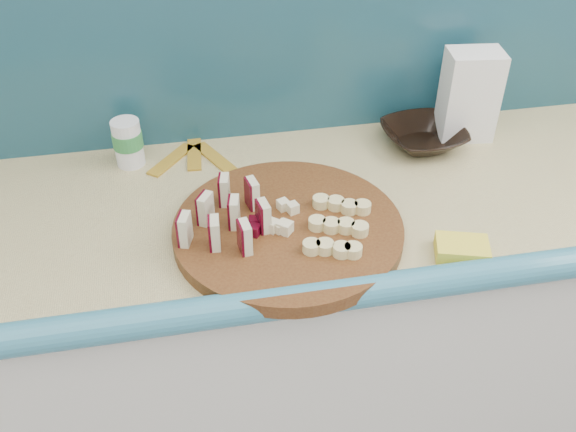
{
  "coord_description": "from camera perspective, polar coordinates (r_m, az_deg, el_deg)",
  "views": [
    {
      "loc": [
        0.0,
        0.42,
        1.71
      ],
      "look_at": [
        0.19,
        1.38,
        0.96
      ],
      "focal_mm": 40.0,
      "sensor_mm": 36.0,
      "label": 1
    }
  ],
  "objects": [
    {
      "name": "banana_peel",
      "position": [
        1.51,
        -8.4,
        5.23
      ],
      "size": [
        0.2,
        0.17,
        0.01
      ],
      "rotation": [
        0.0,
        0.0,
        -0.24
      ],
      "color": "gold",
      "rests_on": "kitchen_counter"
    },
    {
      "name": "brown_bowl",
      "position": [
        1.56,
        11.94,
        6.94
      ],
      "size": [
        0.21,
        0.21,
        0.05
      ],
      "primitive_type": "imported",
      "rotation": [
        0.0,
        0.0,
        0.12
      ],
      "color": "black",
      "rests_on": "kitchen_counter"
    },
    {
      "name": "banana_slices",
      "position": [
        1.23,
        4.43,
        -0.9
      ],
      "size": [
        0.16,
        0.19,
        0.02
      ],
      "color": "#E2D28A",
      "rests_on": "cutting_board"
    },
    {
      "name": "cutting_board",
      "position": [
        1.26,
        0.0,
        -1.23
      ],
      "size": [
        0.59,
        0.59,
        0.03
      ],
      "primitive_type": "cylinder",
      "rotation": [
        0.0,
        0.0,
        -0.38
      ],
      "color": "#44220E",
      "rests_on": "kitchen_counter"
    },
    {
      "name": "backsplash",
      "position": [
        1.48,
        -6.54,
        15.5
      ],
      "size": [
        2.2,
        0.02,
        0.5
      ],
      "primitive_type": "cube",
      "color": "teal",
      "rests_on": "kitchen_counter"
    },
    {
      "name": "canister",
      "position": [
        1.49,
        -14.05,
        6.41
      ],
      "size": [
        0.07,
        0.07,
        0.11
      ],
      "rotation": [
        0.0,
        0.0,
        -0.36
      ],
      "color": "white",
      "rests_on": "kitchen_counter"
    },
    {
      "name": "sponge",
      "position": [
        1.25,
        15.2,
        -2.86
      ],
      "size": [
        0.11,
        0.09,
        0.03
      ],
      "primitive_type": "cube",
      "rotation": [
        0.0,
        0.0,
        -0.3
      ],
      "color": "yellow",
      "rests_on": "kitchen_counter"
    },
    {
      "name": "kitchen_counter",
      "position": [
        1.66,
        -3.81,
        -11.65
      ],
      "size": [
        2.2,
        0.63,
        0.91
      ],
      "color": "silver",
      "rests_on": "ground"
    },
    {
      "name": "apple_wedges",
      "position": [
        1.23,
        -5.37,
        0.15
      ],
      "size": [
        0.18,
        0.2,
        0.06
      ],
      "color": "beige",
      "rests_on": "cutting_board"
    },
    {
      "name": "flour_bag",
      "position": [
        1.59,
        15.81,
        10.31
      ],
      "size": [
        0.13,
        0.1,
        0.21
      ],
      "primitive_type": "cube",
      "rotation": [
        0.0,
        0.0,
        -0.12
      ],
      "color": "white",
      "rests_on": "kitchen_counter"
    },
    {
      "name": "apple_chunks",
      "position": [
        1.24,
        -1.25,
        -0.2
      ],
      "size": [
        0.07,
        0.07,
        0.02
      ],
      "color": "#F4E7C3",
      "rests_on": "cutting_board"
    }
  ]
}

